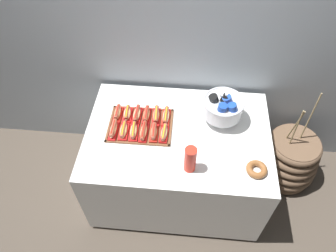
{
  "coord_description": "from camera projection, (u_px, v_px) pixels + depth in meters",
  "views": [
    {
      "loc": [
        0.06,
        -1.47,
        2.63
      ],
      "look_at": [
        -0.08,
        0.05,
        0.79
      ],
      "focal_mm": 33.81,
      "sensor_mm": 36.0,
      "label": 1
    }
  ],
  "objects": [
    {
      "name": "hot_dog_2",
      "position": [
        134.0,
        131.0,
        2.32
      ],
      "size": [
        0.07,
        0.17,
        0.06
      ],
      "color": "red",
      "rests_on": "serving_tray"
    },
    {
      "name": "floor_vase",
      "position": [
        288.0,
        159.0,
        2.87
      ],
      "size": [
        0.54,
        0.54,
        0.99
      ],
      "color": "brown",
      "rests_on": "ground_plane"
    },
    {
      "name": "back_wall",
      "position": [
        185.0,
        29.0,
        2.32
      ],
      "size": [
        6.0,
        0.1,
        2.6
      ],
      "primitive_type": "cube",
      "color": "#9EA8B2",
      "rests_on": "ground_plane"
    },
    {
      "name": "hot_dog_11",
      "position": [
        166.0,
        116.0,
        2.42
      ],
      "size": [
        0.06,
        0.18,
        0.06
      ],
      "color": "red",
      "rests_on": "serving_tray"
    },
    {
      "name": "hot_dog_0",
      "position": [
        113.0,
        129.0,
        2.33
      ],
      "size": [
        0.06,
        0.18,
        0.07
      ],
      "color": "red",
      "rests_on": "serving_tray"
    },
    {
      "name": "hot_dog_10",
      "position": [
        156.0,
        115.0,
        2.42
      ],
      "size": [
        0.07,
        0.18,
        0.06
      ],
      "color": "red",
      "rests_on": "serving_tray"
    },
    {
      "name": "hot_dog_6",
      "position": [
        118.0,
        113.0,
        2.44
      ],
      "size": [
        0.06,
        0.16,
        0.06
      ],
      "color": "red",
      "rests_on": "serving_tray"
    },
    {
      "name": "punch_bowl",
      "position": [
        223.0,
        107.0,
        2.33
      ],
      "size": [
        0.3,
        0.3,
        0.26
      ],
      "color": "silver",
      "rests_on": "buffet_table"
    },
    {
      "name": "hot_dog_1",
      "position": [
        124.0,
        131.0,
        2.33
      ],
      "size": [
        0.07,
        0.16,
        0.06
      ],
      "color": "red",
      "rests_on": "serving_tray"
    },
    {
      "name": "hot_dog_7",
      "position": [
        127.0,
        114.0,
        2.43
      ],
      "size": [
        0.07,
        0.16,
        0.06
      ],
      "color": "red",
      "rests_on": "serving_tray"
    },
    {
      "name": "serving_tray",
      "position": [
        140.0,
        125.0,
        2.4
      ],
      "size": [
        0.48,
        0.36,
        0.01
      ],
      "color": "brown",
      "rests_on": "buffet_table"
    },
    {
      "name": "cup_stack",
      "position": [
        190.0,
        159.0,
        2.08
      ],
      "size": [
        0.08,
        0.08,
        0.21
      ],
      "color": "red",
      "rests_on": "buffet_table"
    },
    {
      "name": "buffet_table",
      "position": [
        177.0,
        161.0,
        2.64
      ],
      "size": [
        1.38,
        0.96,
        0.78
      ],
      "color": "white",
      "rests_on": "ground_plane"
    },
    {
      "name": "donut",
      "position": [
        257.0,
        169.0,
        2.13
      ],
      "size": [
        0.14,
        0.14,
        0.04
      ],
      "color": "brown",
      "rests_on": "buffet_table"
    },
    {
      "name": "hot_dog_5",
      "position": [
        164.0,
        133.0,
        2.31
      ],
      "size": [
        0.06,
        0.16,
        0.06
      ],
      "color": "#B21414",
      "rests_on": "serving_tray"
    },
    {
      "name": "hot_dog_3",
      "position": [
        144.0,
        132.0,
        2.32
      ],
      "size": [
        0.06,
        0.18,
        0.06
      ],
      "color": "#B21414",
      "rests_on": "serving_tray"
    },
    {
      "name": "ground_plane",
      "position": [
        176.0,
        185.0,
        2.96
      ],
      "size": [
        10.0,
        10.0,
        0.0
      ],
      "primitive_type": "plane",
      "color": "#4C4238"
    },
    {
      "name": "hot_dog_4",
      "position": [
        154.0,
        132.0,
        2.31
      ],
      "size": [
        0.06,
        0.16,
        0.06
      ],
      "color": "red",
      "rests_on": "serving_tray"
    },
    {
      "name": "hot_dog_9",
      "position": [
        147.0,
        115.0,
        2.42
      ],
      "size": [
        0.06,
        0.17,
        0.06
      ],
      "color": "red",
      "rests_on": "serving_tray"
    },
    {
      "name": "hot_dog_8",
      "position": [
        137.0,
        114.0,
        2.43
      ],
      "size": [
        0.07,
        0.17,
        0.06
      ],
      "color": "#B21414",
      "rests_on": "serving_tray"
    }
  ]
}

